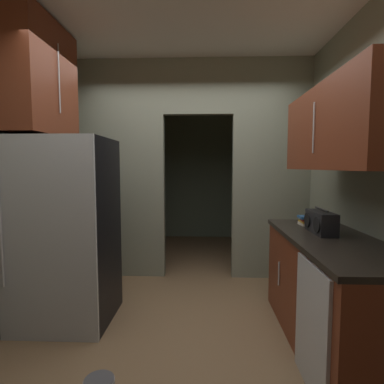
{
  "coord_description": "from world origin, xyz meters",
  "views": [
    {
      "loc": [
        0.18,
        -2.53,
        1.45
      ],
      "look_at": [
        0.05,
        0.67,
        1.18
      ],
      "focal_mm": 28.64,
      "sensor_mm": 36.0,
      "label": 1
    }
  ],
  "objects_px": {
    "book_stack": "(306,221)",
    "refrigerator": "(66,231)",
    "boombox": "(321,222)",
    "dishwasher": "(311,328)"
  },
  "relations": [
    {
      "from": "dishwasher",
      "to": "book_stack",
      "type": "distance_m",
      "value": 1.17
    },
    {
      "from": "dishwasher",
      "to": "book_stack",
      "type": "relative_size",
      "value": 5.45
    },
    {
      "from": "book_stack",
      "to": "refrigerator",
      "type": "bearing_deg",
      "value": -175.65
    },
    {
      "from": "refrigerator",
      "to": "book_stack",
      "type": "distance_m",
      "value": 2.26
    },
    {
      "from": "refrigerator",
      "to": "dishwasher",
      "type": "bearing_deg",
      "value": -22.97
    },
    {
      "from": "dishwasher",
      "to": "boombox",
      "type": "xyz_separation_m",
      "value": [
        0.29,
        0.66,
        0.57
      ]
    },
    {
      "from": "boombox",
      "to": "book_stack",
      "type": "xyz_separation_m",
      "value": [
        -0.01,
        0.35,
        -0.05
      ]
    },
    {
      "from": "dishwasher",
      "to": "book_stack",
      "type": "height_order",
      "value": "book_stack"
    },
    {
      "from": "refrigerator",
      "to": "boombox",
      "type": "xyz_separation_m",
      "value": [
        2.26,
        -0.18,
        0.13
      ]
    },
    {
      "from": "boombox",
      "to": "book_stack",
      "type": "height_order",
      "value": "boombox"
    }
  ]
}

